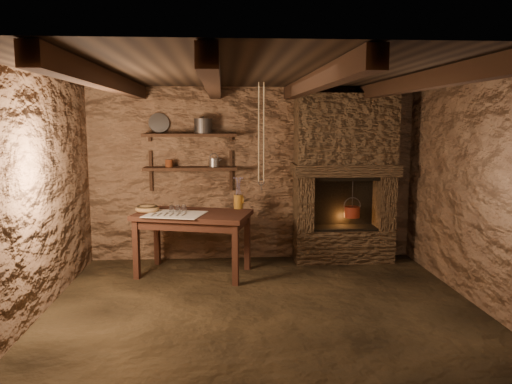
{
  "coord_description": "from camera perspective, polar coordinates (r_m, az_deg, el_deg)",
  "views": [
    {
      "loc": [
        -0.41,
        -4.92,
        1.93
      ],
      "look_at": [
        -0.02,
        0.9,
        1.1
      ],
      "focal_mm": 35.0,
      "sensor_mm": 36.0,
      "label": 1
    }
  ],
  "objects": [
    {
      "name": "shelf_lower",
      "position": [
        6.81,
        -7.5,
        2.69
      ],
      "size": [
        1.25,
        0.3,
        0.04
      ],
      "primitive_type": "cube",
      "color": "black",
      "rests_on": "back_wall"
    },
    {
      "name": "drinking_glasses",
      "position": [
        6.33,
        -8.93,
        -1.88
      ],
      "size": [
        0.22,
        0.07,
        0.09
      ],
      "primitive_type": null,
      "color": "silver",
      "rests_on": "linen_cloth"
    },
    {
      "name": "shelf_upper",
      "position": [
        6.78,
        -7.57,
        6.48
      ],
      "size": [
        1.25,
        0.3,
        0.04
      ],
      "primitive_type": "cube",
      "color": "black",
      "rests_on": "back_wall"
    },
    {
      "name": "hanging_ropes",
      "position": [
        5.99,
        0.61,
        6.82
      ],
      "size": [
        0.08,
        0.08,
        1.2
      ],
      "primitive_type": null,
      "color": "beige",
      "rests_on": "ceiling"
    },
    {
      "name": "red_pot",
      "position": [
        6.98,
        10.92,
        -2.18
      ],
      "size": [
        0.24,
        0.23,
        0.54
      ],
      "rotation": [
        0.0,
        0.0,
        -0.11
      ],
      "color": "maroon",
      "rests_on": "hearth"
    },
    {
      "name": "linen_cloth",
      "position": [
        6.21,
        -9.23,
        -2.53
      ],
      "size": [
        0.81,
        0.71,
        0.01
      ],
      "primitive_type": "cube",
      "rotation": [
        0.0,
        0.0,
        -0.27
      ],
      "color": "beige",
      "rests_on": "work_table"
    },
    {
      "name": "iron_stockpot",
      "position": [
        6.77,
        -6.05,
        7.43
      ],
      "size": [
        0.28,
        0.28,
        0.18
      ],
      "primitive_type": "cylinder",
      "rotation": [
        0.0,
        0.0,
        -0.19
      ],
      "color": "#312E2C",
      "rests_on": "shelf_upper"
    },
    {
      "name": "floor",
      "position": [
        5.3,
        0.93,
        -13.27
      ],
      "size": [
        4.5,
        4.5,
        0.0
      ],
      "primitive_type": "plane",
      "color": "black",
      "rests_on": "ground"
    },
    {
      "name": "tin_pan",
      "position": [
        6.92,
        -11.05,
        7.73
      ],
      "size": [
        0.29,
        0.18,
        0.27
      ],
      "primitive_type": "cylinder",
      "rotation": [
        1.26,
        0.0,
        0.21
      ],
      "color": "#9B9B96",
      "rests_on": "shelf_upper"
    },
    {
      "name": "hearth",
      "position": [
        6.93,
        10.08,
        2.12
      ],
      "size": [
        1.43,
        0.51,
        2.3
      ],
      "color": "#3C2C1E",
      "rests_on": "floor"
    },
    {
      "name": "beam_far_right",
      "position": [
        5.3,
        17.75,
        11.8
      ],
      "size": [
        0.14,
        3.95,
        0.16
      ],
      "primitive_type": "cube",
      "color": "black",
      "rests_on": "ceiling"
    },
    {
      "name": "work_table",
      "position": [
        6.39,
        -7.16,
        -5.59
      ],
      "size": [
        1.55,
        1.13,
        0.8
      ],
      "rotation": [
        0.0,
        0.0,
        -0.27
      ],
      "color": "#321911",
      "rests_on": "floor"
    },
    {
      "name": "beam_mid_right",
      "position": [
        5.02,
        6.82,
        12.35
      ],
      "size": [
        0.14,
        3.95,
        0.16
      ],
      "primitive_type": "cube",
      "color": "black",
      "rests_on": "ceiling"
    },
    {
      "name": "pewter_cutlery_row",
      "position": [
        6.19,
        -9.25,
        -2.47
      ],
      "size": [
        0.61,
        0.37,
        0.01
      ],
      "primitive_type": null,
      "rotation": [
        0.0,
        0.0,
        -0.27
      ],
      "color": "#9B998D",
      "rests_on": "linen_cloth"
    },
    {
      "name": "right_wall",
      "position": [
        5.64,
        24.36,
        -0.09
      ],
      "size": [
        0.04,
        4.0,
        2.4
      ],
      "primitive_type": "cube",
      "color": "#4E3524",
      "rests_on": "floor"
    },
    {
      "name": "ceiling",
      "position": [
        4.96,
        0.99,
        13.5
      ],
      "size": [
        4.5,
        4.0,
        0.04
      ],
      "primitive_type": "cube",
      "color": "black",
      "rests_on": "back_wall"
    },
    {
      "name": "small_kettle",
      "position": [
        6.79,
        -4.83,
        3.38
      ],
      "size": [
        0.18,
        0.13,
        0.18
      ],
      "primitive_type": null,
      "rotation": [
        0.0,
        0.0,
        -0.04
      ],
      "color": "#9B9B96",
      "rests_on": "shelf_lower"
    },
    {
      "name": "left_wall",
      "position": [
        5.31,
        -24.05,
        -0.55
      ],
      "size": [
        0.04,
        4.0,
        2.4
      ],
      "primitive_type": "cube",
      "color": "#4E3524",
      "rests_on": "floor"
    },
    {
      "name": "rusty_tin",
      "position": [
        6.82,
        -9.91,
        3.24
      ],
      "size": [
        0.12,
        0.12,
        0.1
      ],
      "primitive_type": "cylinder",
      "rotation": [
        0.0,
        0.0,
        -0.27
      ],
      "color": "#552411",
      "rests_on": "shelf_lower"
    },
    {
      "name": "wooden_bowl",
      "position": [
        6.45,
        -12.33,
        -1.92
      ],
      "size": [
        0.34,
        0.34,
        0.11
      ],
      "primitive_type": "ellipsoid",
      "rotation": [
        0.0,
        0.0,
        0.11
      ],
      "color": "olive",
      "rests_on": "work_table"
    },
    {
      "name": "beam_mid_left",
      "position": [
        4.94,
        -4.94,
        12.45
      ],
      "size": [
        0.14,
        3.95,
        0.16
      ],
      "primitive_type": "cube",
      "color": "black",
      "rests_on": "ceiling"
    },
    {
      "name": "front_wall",
      "position": [
        3.04,
        4.12,
        -5.86
      ],
      "size": [
        4.5,
        0.04,
        2.4
      ],
      "primitive_type": "cube",
      "color": "#4E3524",
      "rests_on": "floor"
    },
    {
      "name": "stoneware_jug",
      "position": [
        6.53,
        -2.01,
        -0.34
      ],
      "size": [
        0.13,
        0.12,
        0.42
      ],
      "rotation": [
        0.0,
        0.0,
        -0.03
      ],
      "color": "#99651D",
      "rests_on": "work_table"
    },
    {
      "name": "beam_far_left",
      "position": [
        5.06,
        -16.61,
        12.05
      ],
      "size": [
        0.14,
        3.95,
        0.16
      ],
      "primitive_type": "cube",
      "color": "black",
      "rests_on": "ceiling"
    },
    {
      "name": "back_wall",
      "position": [
        6.97,
        -0.41,
        2.06
      ],
      "size": [
        4.5,
        0.04,
        2.4
      ],
      "primitive_type": "cube",
      "color": "#4E3524",
      "rests_on": "floor"
    }
  ]
}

